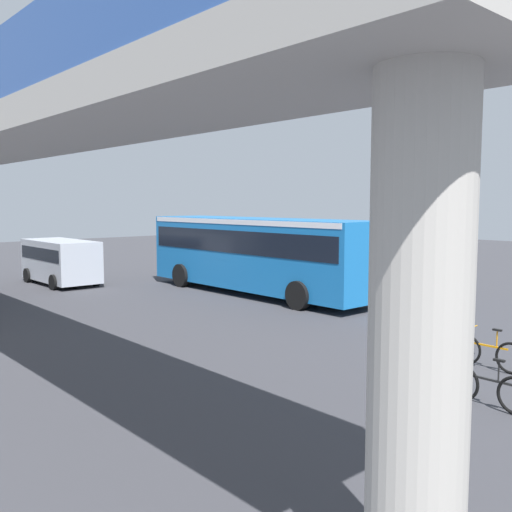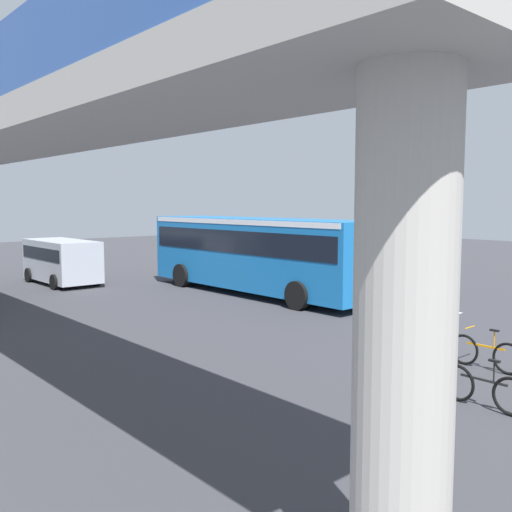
# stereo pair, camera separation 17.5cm
# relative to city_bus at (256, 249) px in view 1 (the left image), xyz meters

# --- Properties ---
(ground) EXTENTS (80.00, 80.00, 0.00)m
(ground) POSITION_rel_city_bus_xyz_m (-0.84, -0.14, -1.88)
(ground) COLOR #38383D
(city_bus) EXTENTS (11.54, 2.85, 3.15)m
(city_bus) POSITION_rel_city_bus_xyz_m (0.00, 0.00, 0.00)
(city_bus) COLOR #196BB7
(city_bus) RESTS_ON ground
(parked_van) EXTENTS (4.80, 2.17, 2.05)m
(parked_van) POSITION_rel_city_bus_xyz_m (8.15, 4.99, -0.70)
(parked_van) COLOR #B7BCC6
(parked_van) RESTS_ON ground
(bicycle_orange) EXTENTS (1.77, 0.44, 0.96)m
(bicycle_orange) POSITION_rel_city_bus_xyz_m (-11.54, 3.15, -1.51)
(bicycle_orange) COLOR black
(bicycle_orange) RESTS_ON ground
(bicycle_black) EXTENTS (1.77, 0.44, 0.96)m
(bicycle_black) POSITION_rel_city_bus_xyz_m (-12.70, 5.52, -1.51)
(bicycle_black) COLOR black
(bicycle_black) RESTS_ON ground
(pedestrian) EXTENTS (0.38, 0.38, 1.79)m
(pedestrian) POSITION_rel_city_bus_xyz_m (3.09, -2.72, -1.00)
(pedestrian) COLOR #2D2D38
(pedestrian) RESTS_ON ground
(traffic_sign) EXTENTS (0.08, 0.60, 2.80)m
(traffic_sign) POSITION_rel_city_bus_xyz_m (1.90, -5.08, 0.01)
(traffic_sign) COLOR slate
(traffic_sign) RESTS_ON ground
(lane_dash_leftmost) EXTENTS (2.00, 0.20, 0.01)m
(lane_dash_leftmost) POSITION_rel_city_bus_xyz_m (-6.84, -2.56, -1.88)
(lane_dash_leftmost) COLOR silver
(lane_dash_leftmost) RESTS_ON ground
(lane_dash_left) EXTENTS (2.00, 0.20, 0.01)m
(lane_dash_left) POSITION_rel_city_bus_xyz_m (-2.84, -2.56, -1.88)
(lane_dash_left) COLOR silver
(lane_dash_left) RESTS_ON ground
(lane_dash_centre) EXTENTS (2.00, 0.20, 0.01)m
(lane_dash_centre) POSITION_rel_city_bus_xyz_m (1.16, -2.56, -1.88)
(lane_dash_centre) COLOR silver
(lane_dash_centre) RESTS_ON ground
(lane_dash_right) EXTENTS (2.00, 0.20, 0.01)m
(lane_dash_right) POSITION_rel_city_bus_xyz_m (5.16, -2.56, -1.88)
(lane_dash_right) COLOR silver
(lane_dash_right) RESTS_ON ground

